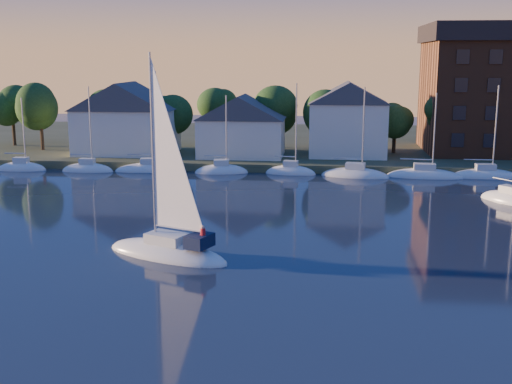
# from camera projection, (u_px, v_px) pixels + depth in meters

# --- Properties ---
(ground) EXTENTS (260.00, 260.00, 0.00)m
(ground) POSITION_uv_depth(u_px,v_px,m) (212.00, 360.00, 29.92)
(ground) COLOR black
(ground) RESTS_ON ground
(shoreline_land) EXTENTS (160.00, 50.00, 2.00)m
(shoreline_land) POSITION_uv_depth(u_px,v_px,m) (293.00, 146.00, 102.90)
(shoreline_land) COLOR #394125
(shoreline_land) RESTS_ON ground
(wooden_dock) EXTENTS (120.00, 3.00, 1.00)m
(wooden_dock) POSITION_uv_depth(u_px,v_px,m) (284.00, 170.00, 80.52)
(wooden_dock) COLOR brown
(wooden_dock) RESTS_ON ground
(clubhouse_west) EXTENTS (13.65, 9.45, 9.64)m
(clubhouse_west) POSITION_uv_depth(u_px,v_px,m) (126.00, 117.00, 87.46)
(clubhouse_west) COLOR silver
(clubhouse_west) RESTS_ON shoreline_land
(clubhouse_centre) EXTENTS (11.55, 8.40, 8.08)m
(clubhouse_centre) POSITION_uv_depth(u_px,v_px,m) (242.00, 125.00, 84.97)
(clubhouse_centre) COLOR silver
(clubhouse_centre) RESTS_ON shoreline_land
(clubhouse_east) EXTENTS (10.50, 8.40, 9.80)m
(clubhouse_east) POSITION_uv_depth(u_px,v_px,m) (348.00, 118.00, 85.26)
(clubhouse_east) COLOR silver
(clubhouse_east) RESTS_ON shoreline_land
(tree_line) EXTENTS (93.40, 5.40, 8.90)m
(tree_line) POSITION_uv_depth(u_px,v_px,m) (304.00, 107.00, 89.55)
(tree_line) COLOR #382919
(tree_line) RESTS_ON shoreline_land
(moored_fleet) EXTENTS (95.50, 2.40, 12.05)m
(moored_fleet) POSITION_uv_depth(u_px,v_px,m) (316.00, 174.00, 77.16)
(moored_fleet) COLOR white
(moored_fleet) RESTS_ON ground
(hero_sailboat) EXTENTS (10.44, 6.85, 15.35)m
(hero_sailboat) POSITION_uv_depth(u_px,v_px,m) (169.00, 248.00, 45.56)
(hero_sailboat) COLOR white
(hero_sailboat) RESTS_ON ground
(drifting_sailboat_right) EXTENTS (5.78, 6.56, 10.64)m
(drifting_sailboat_right) POSITION_uv_depth(u_px,v_px,m) (509.00, 201.00, 62.63)
(drifting_sailboat_right) COLOR white
(drifting_sailboat_right) RESTS_ON ground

